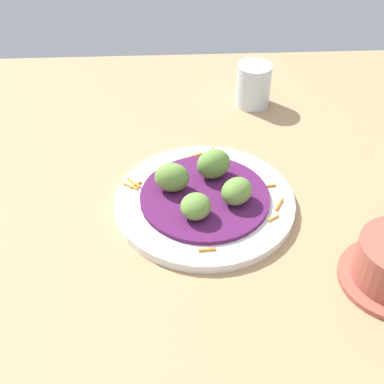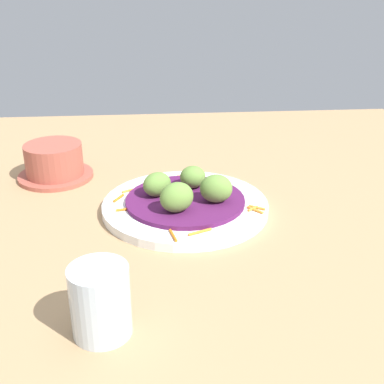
{
  "view_description": "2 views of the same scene",
  "coord_description": "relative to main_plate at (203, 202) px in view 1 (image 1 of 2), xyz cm",
  "views": [
    {
      "loc": [
        56.35,
        0.28,
        56.37
      ],
      "look_at": [
        -2.56,
        3.15,
        5.89
      ],
      "focal_mm": 49.62,
      "sensor_mm": 36.0,
      "label": 1
    },
    {
      "loc": [
        -78.11,
        9.93,
        39.38
      ],
      "look_at": [
        -4.95,
        3.84,
        5.81
      ],
      "focal_mm": 47.01,
      "sensor_mm": 36.0,
      "label": 2
    }
  ],
  "objects": [
    {
      "name": "table_surface",
      "position": [
        3.76,
        -4.86,
        -1.72
      ],
      "size": [
        110.0,
        110.0,
        2.0
      ],
      "primitive_type": "cube",
      "color": "tan",
      "rests_on": "ground"
    },
    {
      "name": "guac_scoop_left",
      "position": [
        -1.63,
        -4.53,
        3.75
      ],
      "size": [
        4.6,
        5.67,
        4.63
      ],
      "primitive_type": "ellipsoid",
      "rotation": [
        0.0,
        0.0,
        6.17
      ],
      "color": "olive",
      "rests_on": "cabbage_bed"
    },
    {
      "name": "guac_scoop_back",
      "position": [
        -4.53,
        1.63,
        3.83
      ],
      "size": [
        5.73,
        6.48,
        4.78
      ],
      "primitive_type": "ellipsoid",
      "rotation": [
        0.0,
        0.0,
        3.5
      ],
      "color": "olive",
      "rests_on": "cabbage_bed"
    },
    {
      "name": "guac_scoop_center",
      "position": [
        4.53,
        -1.63,
        3.31
      ],
      "size": [
        6.02,
        6.07,
        3.75
      ],
      "primitive_type": "ellipsoid",
      "rotation": [
        0.0,
        0.0,
        2.17
      ],
      "color": "olive",
      "rests_on": "cabbage_bed"
    },
    {
      "name": "carrot_garnish",
      "position": [
        -2.83,
        -0.37,
        0.92
      ],
      "size": [
        23.89,
        24.45,
        0.4
      ],
      "color": "orange",
      "rests_on": "main_plate"
    },
    {
      "name": "cabbage_bed",
      "position": [
        0.0,
        0.0,
        1.08
      ],
      "size": [
        19.61,
        19.61,
        0.72
      ],
      "primitive_type": "cylinder",
      "color": "#51194C",
      "rests_on": "main_plate"
    },
    {
      "name": "water_glass",
      "position": [
        -29.34,
        11.25,
        3.41
      ],
      "size": [
        6.58,
        6.58,
        8.27
      ],
      "primitive_type": "cylinder",
      "color": "silver",
      "rests_on": "table_surface"
    },
    {
      "name": "main_plate",
      "position": [
        0.0,
        0.0,
        0.0
      ],
      "size": [
        27.33,
        27.33,
        1.44
      ],
      "primitive_type": "cylinder",
      "color": "white",
      "rests_on": "table_surface"
    },
    {
      "name": "guac_scoop_right",
      "position": [
        1.63,
        4.53,
        3.42
      ],
      "size": [
        6.34,
        6.43,
        3.96
      ],
      "primitive_type": "ellipsoid",
      "rotation": [
        0.0,
        0.0,
        2.28
      ],
      "color": "olive",
      "rests_on": "cabbage_bed"
    }
  ]
}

